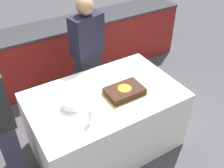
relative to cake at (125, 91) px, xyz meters
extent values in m
plane|color=#424247|center=(-0.18, 0.10, -0.81)|extent=(14.00, 14.00, 0.00)
cube|color=maroon|center=(-0.18, 1.69, -0.37)|extent=(4.40, 0.55, 0.88)
cube|color=#2D2D33|center=(-0.18, 1.69, 0.09)|extent=(4.40, 0.58, 0.04)
cube|color=white|center=(-0.18, 0.10, -0.42)|extent=(1.62, 1.02, 0.77)
cube|color=gold|center=(0.00, 0.00, -0.04)|extent=(0.43, 0.30, 0.00)
cube|color=black|center=(0.00, 0.00, 0.00)|extent=(0.39, 0.26, 0.07)
cylinder|color=orange|center=(0.00, 0.00, 0.04)|extent=(0.15, 0.15, 0.00)
cylinder|color=white|center=(-0.55, 0.11, 0.01)|extent=(0.20, 0.20, 0.09)
cylinder|color=white|center=(-0.51, -0.20, -0.04)|extent=(0.06, 0.06, 0.00)
cylinder|color=white|center=(-0.51, -0.20, 0.00)|extent=(0.01, 0.01, 0.07)
cylinder|color=white|center=(-0.51, -0.20, 0.08)|extent=(0.04, 0.04, 0.09)
cylinder|color=white|center=(0.09, 0.27, -0.03)|extent=(0.18, 0.18, 0.00)
cube|color=#282833|center=(0.00, 0.83, -0.38)|extent=(0.37, 0.24, 0.85)
cube|color=black|center=(0.00, 0.83, 0.29)|extent=(0.44, 0.29, 0.51)
sphere|color=#936B4C|center=(0.00, 0.83, 0.65)|extent=(0.21, 0.21, 0.21)
cube|color=#383347|center=(-1.21, 0.10, -0.35)|extent=(0.16, 0.29, 0.92)
camera|label=1|loc=(-1.24, -1.77, 1.70)|focal=42.00mm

